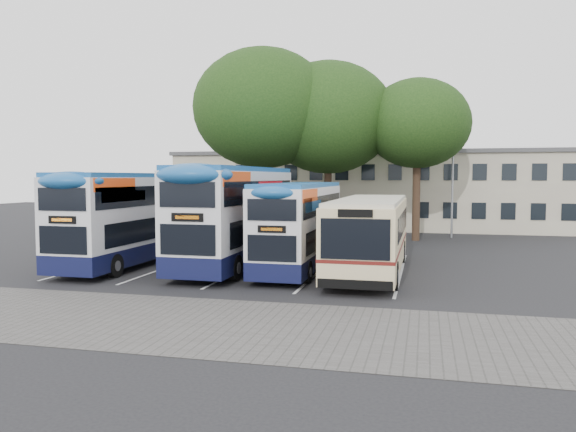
# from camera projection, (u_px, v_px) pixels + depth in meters

# --- Properties ---
(ground) EXTENTS (120.00, 120.00, 0.00)m
(ground) POSITION_uv_depth(u_px,v_px,m) (304.00, 292.00, 20.32)
(ground) COLOR black
(ground) RESTS_ON ground
(paving_strip) EXTENTS (40.00, 6.00, 0.01)m
(paving_strip) POSITION_uv_depth(u_px,v_px,m) (198.00, 323.00, 15.95)
(paving_strip) COLOR #595654
(paving_strip) RESTS_ON ground
(bay_lines) EXTENTS (14.12, 11.00, 0.01)m
(bay_lines) POSITION_uv_depth(u_px,v_px,m) (248.00, 266.00, 26.05)
(bay_lines) COLOR silver
(bay_lines) RESTS_ON ground
(depot_building) EXTENTS (32.40, 8.40, 6.20)m
(depot_building) POSITION_uv_depth(u_px,v_px,m) (373.00, 189.00, 46.25)
(depot_building) COLOR #AB9C8A
(depot_building) RESTS_ON ground
(lamp_post) EXTENTS (0.25, 1.05, 9.06)m
(lamp_post) POSITION_uv_depth(u_px,v_px,m) (453.00, 163.00, 37.89)
(lamp_post) COLOR gray
(lamp_post) RESTS_ON ground
(tree_left) EXTENTS (9.29, 9.29, 12.62)m
(tree_left) POSITION_uv_depth(u_px,v_px,m) (263.00, 109.00, 37.04)
(tree_left) COLOR black
(tree_left) RESTS_ON ground
(tree_mid) EXTENTS (8.83, 8.83, 11.87)m
(tree_mid) POSITION_uv_depth(u_px,v_px,m) (328.00, 118.00, 37.63)
(tree_mid) COLOR black
(tree_mid) RESTS_ON ground
(tree_right) EXTENTS (6.81, 6.81, 10.50)m
(tree_right) POSITION_uv_depth(u_px,v_px,m) (417.00, 124.00, 36.19)
(tree_right) COLOR black
(tree_right) RESTS_ON ground
(bus_dd_left) EXTENTS (2.52, 10.40, 4.33)m
(bus_dd_left) POSITION_uv_depth(u_px,v_px,m) (132.00, 214.00, 26.60)
(bus_dd_left) COLOR #0F1237
(bus_dd_left) RESTS_ON ground
(bus_dd_mid) EXTENTS (2.68, 11.04, 4.60)m
(bus_dd_mid) POSITION_uv_depth(u_px,v_px,m) (237.00, 212.00, 26.08)
(bus_dd_mid) COLOR #0F1237
(bus_dd_mid) RESTS_ON ground
(bus_dd_right) EXTENTS (2.26, 9.32, 3.88)m
(bus_dd_right) POSITION_uv_depth(u_px,v_px,m) (300.00, 222.00, 25.02)
(bus_dd_right) COLOR #0F1237
(bus_dd_right) RESTS_ON ground
(bus_single) EXTENTS (2.75, 10.82, 3.23)m
(bus_single) POSITION_uv_depth(u_px,v_px,m) (370.00, 231.00, 24.35)
(bus_single) COLOR beige
(bus_single) RESTS_ON ground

